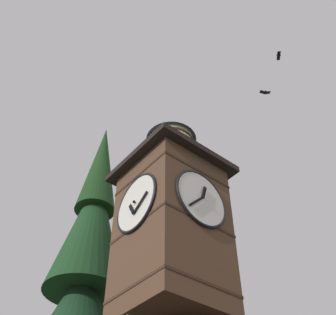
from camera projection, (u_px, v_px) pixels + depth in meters
name	position (u px, v px, depth m)	size (l,w,h in m)	color
clock_tower	(172.00, 219.00, 15.54)	(3.78, 3.78, 9.02)	brown
flying_bird_high	(279.00, 55.00, 21.20)	(0.46, 0.47, 0.12)	black
flying_bird_low	(265.00, 92.00, 24.19)	(0.61, 0.47, 0.14)	black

